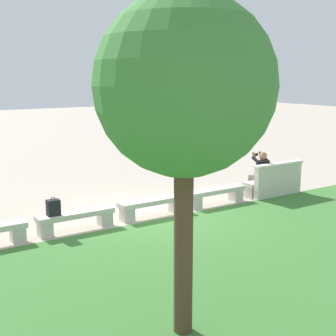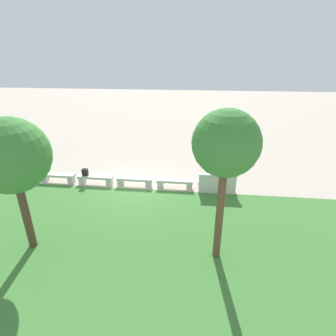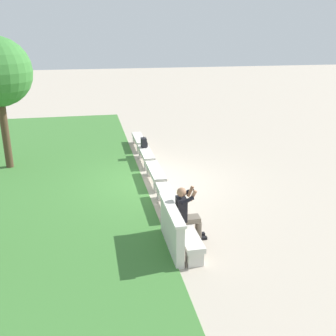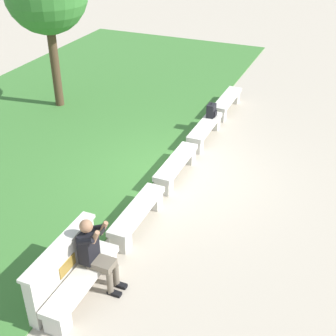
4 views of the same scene
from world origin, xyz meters
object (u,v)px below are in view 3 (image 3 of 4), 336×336
(bench_main, at_px, (186,235))
(bench_far, at_px, (146,155))
(bench_end, at_px, (139,141))
(person_photographer, at_px, (186,211))
(bench_near, at_px, (168,199))
(backpack, at_px, (144,143))
(bench_mid, at_px, (156,174))

(bench_main, xyz_separation_m, bench_far, (6.15, 0.00, 0.00))
(bench_end, height_order, person_photographer, person_photographer)
(bench_near, height_order, bench_far, same)
(bench_near, xyz_separation_m, backpack, (4.62, 0.00, 0.33))
(bench_near, distance_m, bench_end, 6.15)
(bench_far, height_order, bench_end, same)
(bench_main, bearing_deg, backpack, 0.02)
(bench_mid, bearing_deg, person_photographer, -178.81)
(bench_end, distance_m, person_photographer, 7.87)
(person_photographer, bearing_deg, bench_mid, 1.19)
(person_photographer, bearing_deg, backpack, 0.73)
(bench_main, xyz_separation_m, bench_mid, (4.10, 0.00, 0.00))
(bench_mid, bearing_deg, bench_far, 0.00)
(bench_near, distance_m, bench_far, 4.10)
(bench_main, relative_size, bench_near, 1.00)
(bench_far, height_order, person_photographer, person_photographer)
(bench_mid, distance_m, bench_end, 4.10)
(bench_main, height_order, bench_end, same)
(bench_near, xyz_separation_m, bench_far, (4.10, 0.00, 0.00))
(bench_mid, height_order, bench_far, same)
(bench_end, height_order, backpack, backpack)
(bench_main, relative_size, bench_far, 1.00)
(bench_far, distance_m, person_photographer, 5.82)
(bench_near, distance_m, bench_mid, 2.05)
(bench_far, bearing_deg, backpack, 0.27)
(backpack, bearing_deg, bench_near, -179.97)
(bench_main, distance_m, bench_far, 6.15)
(bench_main, relative_size, bench_end, 1.00)
(bench_near, xyz_separation_m, bench_mid, (2.05, 0.00, 0.00))
(bench_near, relative_size, backpack, 4.24)
(bench_main, distance_m, backpack, 6.68)
(bench_near, relative_size, bench_end, 1.00)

